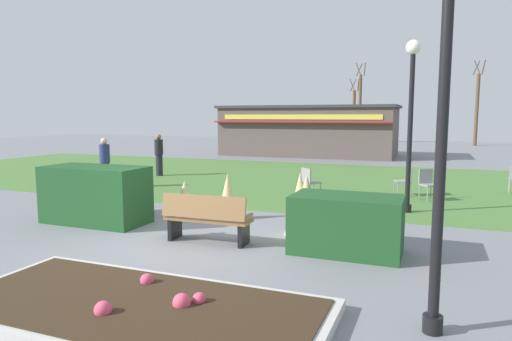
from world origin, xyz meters
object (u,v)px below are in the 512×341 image
cafe_chair_east (428,182)px  park_bench (207,218)px  tree_center_bg (354,115)px  person_strolling (159,155)px  tree_left_bg (360,107)px  cafe_chair_center (406,179)px  food_kiosk (309,131)px  tree_right_bg (477,108)px  cafe_chair_west (309,180)px  parked_car_west_slot (297,138)px  person_standing (105,162)px  lamppost_near (444,92)px  lamppost_mid (411,106)px  trash_bin (94,203)px

cafe_chair_east → park_bench: bearing=-121.3°
cafe_chair_east → tree_center_bg: bearing=103.6°
person_strolling → tree_left_bg: tree_left_bg is taller
park_bench → cafe_chair_center: 7.49m
food_kiosk → cafe_chair_east: size_ratio=11.91×
cafe_chair_east → tree_right_bg: 27.67m
cafe_chair_west → tree_center_bg: tree_center_bg is taller
parked_car_west_slot → tree_right_bg: 14.98m
cafe_chair_east → tree_center_bg: tree_center_bg is taller
person_standing → tree_left_bg: size_ratio=0.24×
park_bench → cafe_chair_center: bearing=64.6°
person_strolling → tree_left_bg: 26.96m
cafe_chair_east → tree_right_bg: tree_right_bg is taller
lamppost_near → cafe_chair_east: size_ratio=4.77×
cafe_chair_west → tree_center_bg: size_ratio=0.15×
lamppost_mid → tree_left_bg: bearing=101.0°
food_kiosk → parked_car_west_slot: bearing=111.4°
tree_center_bg → cafe_chair_center: bearing=-77.4°
trash_bin → parked_car_west_slot: bearing=96.2°
food_kiosk → tree_right_bg: 17.52m
cafe_chair_center → tree_left_bg: bearing=101.6°
park_bench → trash_bin: park_bench is taller
trash_bin → cafe_chair_center: bearing=42.1°
tree_left_bg → trash_bin: bearing=-91.5°
lamppost_mid → person_standing: lamppost_mid is taller
trash_bin → food_kiosk: food_kiosk is taller
lamppost_near → tree_left_bg: tree_left_bg is taller
park_bench → parked_car_west_slot: parked_car_west_slot is taller
lamppost_mid → person_strolling: size_ratio=2.51×
cafe_chair_west → tree_left_bg: size_ratio=0.12×
lamppost_mid → tree_right_bg: size_ratio=0.62×
park_bench → tree_right_bg: bearing=78.1°
lamppost_mid → tree_center_bg: size_ratio=0.73×
park_bench → trash_bin: 3.49m
park_bench → person_standing: bearing=143.4°
cafe_chair_center → person_standing: bearing=-167.8°
cafe_chair_east → person_strolling: 10.38m
lamppost_near → parked_car_west_slot: lamppost_near is taller
lamppost_mid → person_strolling: bearing=159.3°
cafe_chair_east → tree_center_bg: (-6.88, 28.36, 2.00)m
trash_bin → tree_center_bg: size_ratio=0.13×
tree_left_bg → tree_right_bg: (9.56, -0.91, -0.14)m
person_strolling → parked_car_west_slot: size_ratio=0.40×
tree_center_bg → person_strolling: bearing=-97.2°
cafe_chair_east → person_standing: (-10.17, -1.63, 0.33)m
tree_left_bg → tree_center_bg: (-0.55, 0.09, -0.69)m
lamppost_mid → person_standing: bearing=177.8°
park_bench → food_kiosk: 19.92m
lamppost_near → lamppost_mid: bearing=95.6°
trash_bin → tree_left_bg: size_ratio=0.11×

